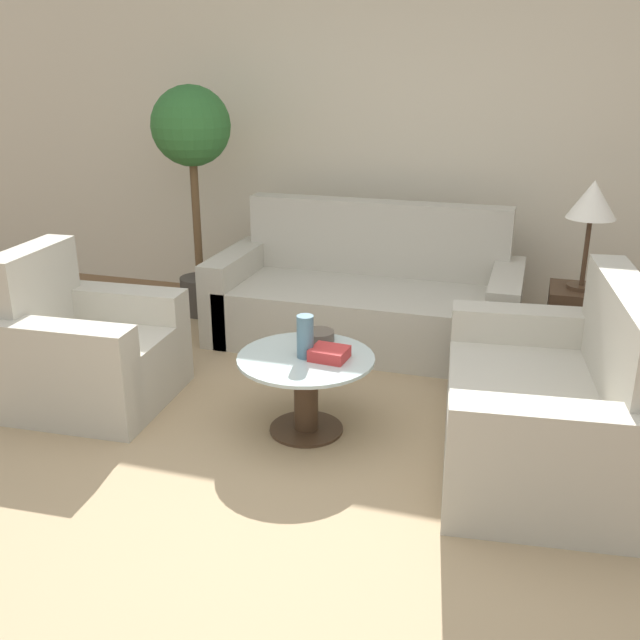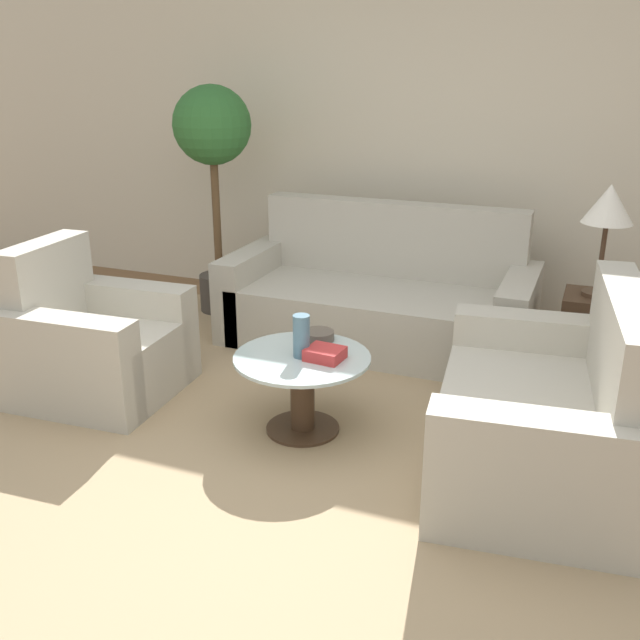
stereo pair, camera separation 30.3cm
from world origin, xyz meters
The scene contains 13 objects.
ground_plane centered at (0.00, 0.00, 0.00)m, with size 14.00×14.00×0.00m, color brown.
wall_back centered at (0.00, 3.04, 1.30)m, with size 10.00×0.06×2.60m.
rug centered at (-0.07, 0.76, 0.00)m, with size 3.56×3.67×0.01m.
sofa_main centered at (-0.09, 2.19, 0.29)m, with size 2.10×0.92×0.94m.
armchair centered at (-1.42, 0.75, 0.29)m, with size 0.89×0.89×0.90m.
loveseat centered at (1.18, 0.82, 0.29)m, with size 1.02×1.49×0.92m.
coffee_table centered at (-0.07, 0.76, 0.28)m, with size 0.72×0.72×0.43m.
side_table centered at (1.31, 2.09, 0.27)m, with size 0.37×0.37×0.53m.
table_lamp centered at (1.31, 2.09, 1.07)m, with size 0.30×0.30×0.68m.
potted_plant centered at (-1.46, 2.33, 1.26)m, with size 0.58×0.58×1.72m.
vase centered at (-0.07, 0.76, 0.55)m, with size 0.09×0.09×0.23m.
bowl centered at (-0.08, 1.01, 0.46)m, with size 0.17×0.17×0.05m.
book_stack centered at (0.05, 0.77, 0.46)m, with size 0.20×0.18×0.06m.
Camera 1 is at (1.00, -2.47, 1.89)m, focal length 40.00 mm.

